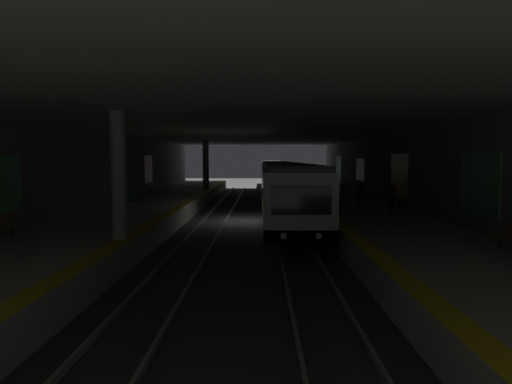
{
  "coord_description": "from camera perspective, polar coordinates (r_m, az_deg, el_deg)",
  "views": [
    {
      "loc": [
        -27.66,
        -0.71,
        3.94
      ],
      "look_at": [
        7.29,
        -0.31,
        1.29
      ],
      "focal_mm": 31.02,
      "sensor_mm": 36.0,
      "label": 1
    }
  ],
  "objects": [
    {
      "name": "trash_bin",
      "position": [
        24.62,
        17.4,
        -1.61
      ],
      "size": [
        0.44,
        0.44,
        0.85
      ],
      "color": "#595B5E",
      "rests_on": "platform_left"
    },
    {
      "name": "track_left",
      "position": [
        27.96,
        3.72,
        -3.6
      ],
      "size": [
        60.0,
        1.53,
        0.16
      ],
      "color": "gray",
      "rests_on": "ground"
    },
    {
      "name": "pillar_far",
      "position": [
        40.66,
        -6.5,
        3.45
      ],
      "size": [
        0.56,
        0.56,
        4.55
      ],
      "color": "gray",
      "rests_on": "platform_right"
    },
    {
      "name": "track_right",
      "position": [
        28.08,
        -5.3,
        -3.58
      ],
      "size": [
        60.0,
        1.53,
        0.16
      ],
      "color": "gray",
      "rests_on": "ground"
    },
    {
      "name": "wall_right",
      "position": [
        29.49,
        -19.5,
        1.88
      ],
      "size": [
        60.0,
        0.56,
        5.6
      ],
      "color": "slate",
      "rests_on": "ground"
    },
    {
      "name": "bench_right_mid",
      "position": [
        31.0,
        -16.69,
        -0.22
      ],
      "size": [
        1.7,
        0.47,
        0.86
      ],
      "color": "#262628",
      "rests_on": "platform_right"
    },
    {
      "name": "ground_plane",
      "position": [
        27.95,
        -0.8,
        -3.77
      ],
      "size": [
        120.0,
        120.0,
        0.0
      ],
      "primitive_type": "plane",
      "color": "#383A38"
    },
    {
      "name": "platform_left",
      "position": [
        28.47,
        12.5,
        -2.65
      ],
      "size": [
        60.0,
        5.3,
        1.06
      ],
      "color": "#B7B2A8",
      "rests_on": "ground"
    },
    {
      "name": "bench_right_far",
      "position": [
        38.08,
        -13.39,
        0.66
      ],
      "size": [
        1.7,
        0.47,
        0.86
      ],
      "color": "#262628",
      "rests_on": "platform_right"
    },
    {
      "name": "wall_left",
      "position": [
        29.06,
        18.17,
        1.88
      ],
      "size": [
        60.0,
        0.56,
        5.6
      ],
      "color": "slate",
      "rests_on": "ground"
    },
    {
      "name": "bench_left_mid",
      "position": [
        43.17,
        11.11,
        1.12
      ],
      "size": [
        1.7,
        0.47,
        0.86
      ],
      "color": "#262628",
      "rests_on": "platform_left"
    },
    {
      "name": "pillar_near",
      "position": [
        16.45,
        -17.26,
        1.99
      ],
      "size": [
        0.56,
        0.56,
        4.55
      ],
      "color": "gray",
      "rests_on": "platform_right"
    },
    {
      "name": "ceiling_slab",
      "position": [
        27.73,
        -0.81,
        8.19
      ],
      "size": [
        60.0,
        19.4,
        0.4
      ],
      "color": "#ADAAA3",
      "rests_on": "wall_left"
    },
    {
      "name": "person_waiting_near",
      "position": [
        24.02,
        17.12,
        -0.47
      ],
      "size": [
        0.6,
        0.24,
        1.75
      ],
      "color": "black",
      "rests_on": "platform_left"
    },
    {
      "name": "metro_train",
      "position": [
        42.85,
        2.66,
        1.77
      ],
      "size": [
        52.99,
        2.83,
        3.49
      ],
      "color": "#B7BCC6",
      "rests_on": "track_left"
    },
    {
      "name": "suitcase_rolling",
      "position": [
        31.27,
        -15.55,
        -0.51
      ],
      "size": [
        0.42,
        0.24,
        0.96
      ],
      "color": "navy",
      "rests_on": "platform_right"
    },
    {
      "name": "platform_right",
      "position": [
        28.8,
        -13.96,
        -2.6
      ],
      "size": [
        60.0,
        5.3,
        1.06
      ],
      "color": "#B7B2A8",
      "rests_on": "ground"
    },
    {
      "name": "person_walking_mid",
      "position": [
        27.62,
        13.18,
        0.0
      ],
      "size": [
        0.6,
        0.22,
        1.59
      ],
      "color": "#292929",
      "rests_on": "platform_left"
    },
    {
      "name": "backpack_on_floor",
      "position": [
        26.3,
        18.06,
        -1.75
      ],
      "size": [
        0.3,
        0.2,
        0.4
      ],
      "color": "#1E512D",
      "rests_on": "platform_left"
    }
  ]
}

